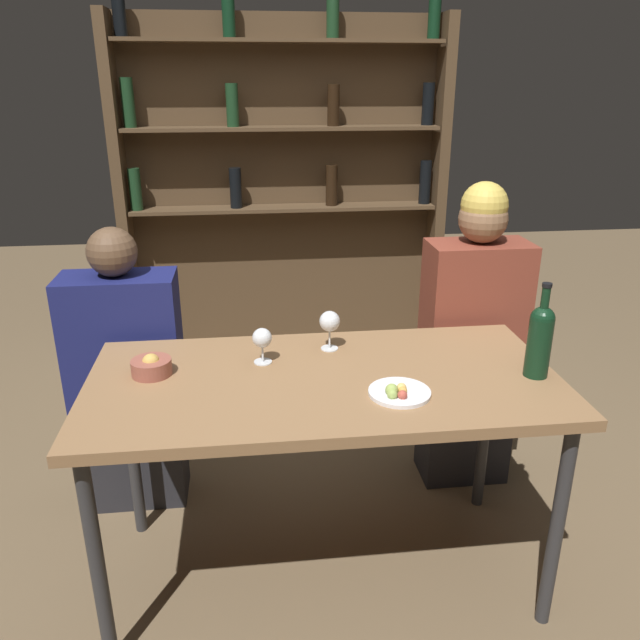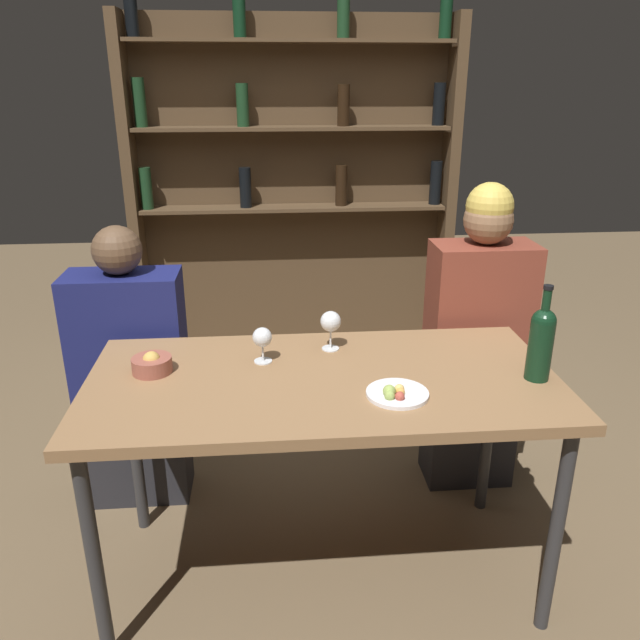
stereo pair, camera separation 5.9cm
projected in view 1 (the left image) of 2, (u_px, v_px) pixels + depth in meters
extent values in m
plane|color=brown|center=(324.00, 569.00, 2.24)|extent=(10.00, 10.00, 0.00)
cube|color=olive|center=(324.00, 382.00, 1.97)|extent=(1.48, 0.72, 0.04)
cylinder|color=#2D2D30|center=(97.00, 566.00, 1.76)|extent=(0.04, 0.04, 0.74)
cylinder|color=#2D2D30|center=(557.00, 527.00, 1.91)|extent=(0.04, 0.04, 0.74)
cylinder|color=#2D2D30|center=(132.00, 448.00, 2.32)|extent=(0.04, 0.04, 0.74)
cylinder|color=#2D2D30|center=(485.00, 426.00, 2.47)|extent=(0.04, 0.04, 0.74)
cube|color=#4C3823|center=(283.00, 197.00, 3.70)|extent=(1.82, 0.02, 1.99)
cube|color=#4C3823|center=(123.00, 204.00, 3.50)|extent=(0.06, 0.18, 1.99)
cube|color=#4C3823|center=(438.00, 197.00, 3.70)|extent=(0.06, 0.18, 1.99)
cube|color=#4C3823|center=(285.00, 208.00, 3.61)|extent=(1.74, 0.18, 0.02)
cylinder|color=#19381E|center=(135.00, 189.00, 3.47)|extent=(0.07, 0.07, 0.23)
cylinder|color=black|center=(236.00, 188.00, 3.53)|extent=(0.07, 0.07, 0.22)
cylinder|color=black|center=(332.00, 185.00, 3.60)|extent=(0.07, 0.07, 0.23)
cylinder|color=black|center=(425.00, 182.00, 3.65)|extent=(0.07, 0.07, 0.25)
cube|color=#4C3823|center=(283.00, 128.00, 3.45)|extent=(1.74, 0.18, 0.02)
cylinder|color=#19381E|center=(128.00, 103.00, 3.32)|extent=(0.07, 0.07, 0.25)
cylinder|color=#19381E|center=(232.00, 105.00, 3.38)|extent=(0.07, 0.07, 0.23)
cylinder|color=black|center=(333.00, 105.00, 3.43)|extent=(0.07, 0.07, 0.22)
cylinder|color=black|center=(428.00, 104.00, 3.51)|extent=(0.07, 0.07, 0.23)
cube|color=#4C3823|center=(281.00, 41.00, 3.29)|extent=(1.74, 0.18, 0.02)
cylinder|color=black|center=(119.00, 11.00, 3.16)|extent=(0.07, 0.07, 0.25)
cylinder|color=black|center=(228.00, 11.00, 3.22)|extent=(0.07, 0.07, 0.26)
cylinder|color=#19381E|center=(333.00, 12.00, 3.28)|extent=(0.07, 0.07, 0.26)
cylinder|color=black|center=(434.00, 16.00, 3.35)|extent=(0.07, 0.07, 0.23)
cylinder|color=black|center=(539.00, 347.00, 1.94)|extent=(0.08, 0.08, 0.19)
sphere|color=black|center=(543.00, 319.00, 1.90)|extent=(0.08, 0.08, 0.08)
cylinder|color=black|center=(545.00, 303.00, 1.89)|extent=(0.03, 0.03, 0.10)
cylinder|color=black|center=(547.00, 285.00, 1.87)|extent=(0.03, 0.03, 0.01)
cylinder|color=silver|center=(263.00, 362.00, 2.06)|extent=(0.06, 0.06, 0.00)
cylinder|color=silver|center=(263.00, 352.00, 2.05)|extent=(0.01, 0.01, 0.07)
sphere|color=silver|center=(262.00, 338.00, 2.03)|extent=(0.06, 0.06, 0.06)
cylinder|color=silver|center=(329.00, 348.00, 2.17)|extent=(0.06, 0.06, 0.00)
cylinder|color=silver|center=(330.00, 337.00, 2.15)|extent=(0.01, 0.01, 0.08)
sphere|color=silver|center=(330.00, 321.00, 2.13)|extent=(0.07, 0.07, 0.07)
cylinder|color=white|center=(399.00, 392.00, 1.85)|extent=(0.19, 0.19, 0.01)
sphere|color=#E5BC66|center=(401.00, 388.00, 1.85)|extent=(0.03, 0.03, 0.03)
sphere|color=#99B256|center=(392.00, 390.00, 1.83)|extent=(0.04, 0.04, 0.04)
sphere|color=#B74C3D|center=(402.00, 395.00, 1.81)|extent=(0.03, 0.03, 0.03)
sphere|color=gold|center=(403.00, 391.00, 1.83)|extent=(0.03, 0.03, 0.03)
sphere|color=#99B256|center=(392.00, 395.00, 1.81)|extent=(0.03, 0.03, 0.03)
cylinder|color=#995142|center=(152.00, 367.00, 1.97)|extent=(0.13, 0.13, 0.05)
sphere|color=gold|center=(151.00, 362.00, 1.96)|extent=(0.06, 0.06, 0.06)
cube|color=#26262B|center=(136.00, 449.00, 2.57)|extent=(0.39, 0.22, 0.45)
cube|color=navy|center=(123.00, 341.00, 2.39)|extent=(0.43, 0.22, 0.52)
sphere|color=brown|center=(112.00, 252.00, 2.27)|extent=(0.18, 0.18, 0.18)
cube|color=#26262B|center=(463.00, 428.00, 2.72)|extent=(0.36, 0.22, 0.45)
cube|color=brown|center=(474.00, 315.00, 2.53)|extent=(0.40, 0.22, 0.60)
sphere|color=#8C6647|center=(483.00, 219.00, 2.39)|extent=(0.19, 0.19, 0.19)
sphere|color=gold|center=(484.00, 205.00, 2.37)|extent=(0.18, 0.18, 0.18)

